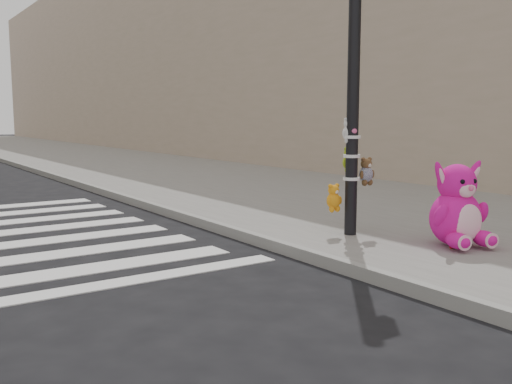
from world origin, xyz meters
TOP-DOWN VIEW (x-y plane):
  - ground at (0.00, 0.00)m, footprint 120.00×120.00m
  - sidewalk_near at (5.00, 10.00)m, footprint 7.00×80.00m
  - curb_edge at (1.55, 10.00)m, footprint 0.12×80.00m
  - bld_near at (10.50, 20.00)m, footprint 5.00×60.00m
  - signal_pole at (2.61, 1.81)m, footprint 0.68×0.48m
  - pink_bunny at (3.19, 0.57)m, footprint 0.82×0.90m
  - red_teddy at (3.02, 0.50)m, footprint 0.15×0.10m

SIDE VIEW (x-z plane):
  - ground at x=0.00m, z-range 0.00..0.00m
  - sidewalk_near at x=5.00m, z-range 0.00..0.14m
  - curb_edge at x=1.55m, z-range -0.01..0.15m
  - red_teddy at x=3.02m, z-range 0.14..0.35m
  - pink_bunny at x=3.19m, z-range 0.04..1.10m
  - signal_pole at x=2.61m, z-range -0.19..3.81m
  - bld_near at x=10.50m, z-range 0.00..10.00m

